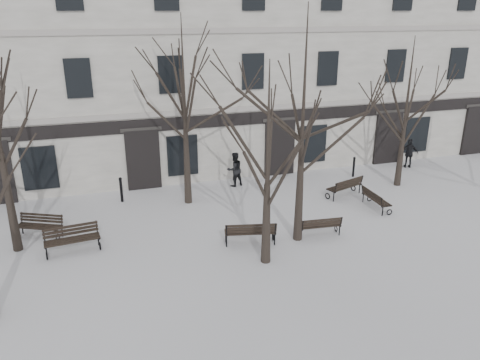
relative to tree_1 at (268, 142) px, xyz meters
name	(u,v)px	position (x,y,z in m)	size (l,w,h in m)	color
ground	(271,254)	(0.36, 0.45, -4.26)	(100.00, 100.00, 0.00)	silver
building	(191,60)	(0.36, 13.41, 1.25)	(40.40, 10.20, 11.40)	silver
tree_1	(268,142)	(0.00, 0.00, 0.00)	(4.78, 4.78, 6.82)	black
tree_2	(304,101)	(1.74, 1.21, 1.01)	(5.90, 5.90, 8.43)	black
tree_5	(184,90)	(-1.48, 6.02, 0.80)	(5.67, 5.67, 8.10)	black
tree_6	(408,95)	(8.88, 5.12, 0.19)	(4.98, 4.98, 7.12)	black
bench_0	(72,238)	(-6.35, 2.75, -3.74)	(1.95, 0.88, 0.95)	black
bench_1	(250,232)	(-0.10, 1.34, -3.75)	(1.97, 1.06, 0.94)	black
bench_2	(320,225)	(2.66, 1.21, -3.82)	(1.66, 0.74, 0.81)	black
bench_3	(40,225)	(-7.56, 4.37, -3.79)	(1.81, 1.31, 0.88)	black
bench_4	(345,186)	(5.61, 4.52, -3.76)	(1.94, 1.21, 0.93)	black
bench_5	(375,199)	(6.15, 2.88, -3.81)	(0.65, 1.69, 0.84)	black
bollard_a	(121,189)	(-4.34, 6.99, -3.64)	(0.15, 0.15, 1.17)	black
bollard_b	(354,166)	(7.41, 6.85, -3.69)	(0.14, 0.14, 1.08)	black
pedestrian_b	(235,186)	(1.12, 7.42, -4.26)	(0.83, 0.65, 1.71)	black
pedestrian_c	(408,167)	(11.09, 7.30, -4.26)	(0.94, 0.39, 1.61)	black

